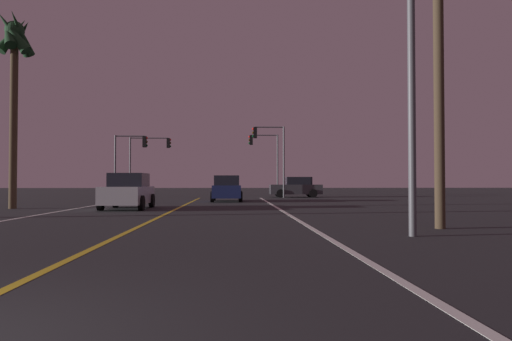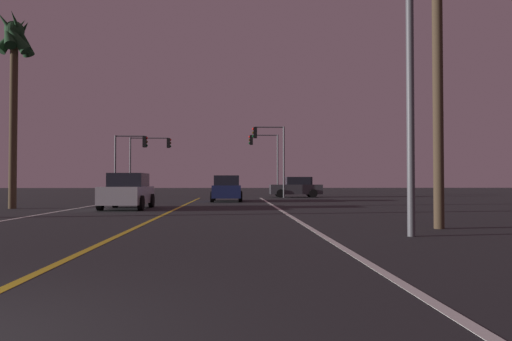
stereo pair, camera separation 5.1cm
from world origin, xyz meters
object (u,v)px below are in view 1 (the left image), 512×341
car_crossing_side (296,187)px  traffic_light_far_right (264,151)px  palm_tree_left_mid (15,52)px  car_ahead_far (227,189)px  traffic_light_near_left (131,152)px  traffic_light_near_right (269,145)px  street_lamp_right_near (389,14)px  utility_pole_right (438,47)px  car_oncoming (128,192)px  traffic_light_far_left (150,152)px

car_crossing_side → traffic_light_far_right: traffic_light_far_right is taller
traffic_light_far_right → palm_tree_left_mid: size_ratio=0.60×
car_ahead_far → traffic_light_near_left: (-7.78, 7.10, 2.90)m
car_ahead_far → car_crossing_side: size_ratio=1.00×
car_ahead_far → traffic_light_near_right: traffic_light_near_right is taller
street_lamp_right_near → utility_pole_right: size_ratio=0.88×
car_crossing_side → utility_pole_right: bearing=90.9°
traffic_light_near_right → traffic_light_far_right: traffic_light_near_right is taller
traffic_light_near_left → car_oncoming: bearing=-78.4°
car_crossing_side → utility_pole_right: 27.27m
traffic_light_far_right → traffic_light_far_left: (-10.49, 0.00, -0.16)m
traffic_light_far_left → traffic_light_far_right: bearing=-0.0°
car_ahead_far → traffic_light_near_right: (3.34, 7.10, 3.43)m
car_ahead_far → palm_tree_left_mid: bearing=128.9°
car_ahead_far → traffic_light_far_right: size_ratio=0.76×
car_oncoming → traffic_light_near_right: bearing=153.2°
palm_tree_left_mid → traffic_light_near_left: bearing=81.3°
palm_tree_left_mid → traffic_light_near_right: bearing=48.6°
car_oncoming → traffic_light_far_right: (7.84, 21.15, 3.36)m
car_crossing_side → utility_pole_right: utility_pole_right is taller
street_lamp_right_near → car_crossing_side: bearing=-93.1°
car_oncoming → utility_pole_right: 15.28m
traffic_light_near_right → traffic_light_far_right: size_ratio=1.02×
car_ahead_far → utility_pole_right: size_ratio=0.45×
traffic_light_far_left → street_lamp_right_near: size_ratio=0.65×
traffic_light_near_left → utility_pole_right: utility_pole_right is taller
car_crossing_side → palm_tree_left_mid: size_ratio=0.45×
traffic_light_far_right → utility_pole_right: bearing=95.2°
car_crossing_side → traffic_light_near_right: size_ratio=0.74×
utility_pole_right → palm_tree_left_mid: 19.49m
utility_pole_right → car_oncoming: bearing=136.6°
car_crossing_side → traffic_light_near_left: size_ratio=0.86×
car_ahead_far → car_oncoming: same height
utility_pole_right → palm_tree_left_mid: palm_tree_left_mid is taller
car_oncoming → street_lamp_right_near: street_lamp_right_near is taller
car_crossing_side → palm_tree_left_mid: (-15.81, -16.44, 6.71)m
traffic_light_far_right → street_lamp_right_near: street_lamp_right_near is taller
car_ahead_far → traffic_light_near_right: bearing=-25.2°
traffic_light_far_right → traffic_light_far_left: traffic_light_far_right is taller
street_lamp_right_near → traffic_light_near_right: bearing=-88.3°
car_crossing_side → traffic_light_near_right: bearing=26.7°
car_crossing_side → street_lamp_right_near: size_ratio=0.52×
traffic_light_near_left → traffic_light_far_right: 12.35m
traffic_light_far_right → street_lamp_right_near: bearing=91.5°
car_oncoming → traffic_light_far_left: traffic_light_far_left is taller
street_lamp_right_near → traffic_light_near_left: bearing=-66.6°
car_oncoming → traffic_light_far_right: traffic_light_far_right is taller
traffic_light_far_left → car_ahead_far: bearing=-60.2°
palm_tree_left_mid → car_oncoming: bearing=-4.1°
traffic_light_far_right → traffic_light_far_left: size_ratio=1.06×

